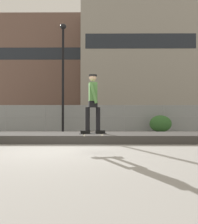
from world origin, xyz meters
name	(u,v)px	position (x,y,z in m)	size (l,w,h in m)	color
ground_plane	(63,151)	(0.00, 0.00, 0.00)	(120.00, 120.00, 0.00)	gray
gravel_berm	(74,137)	(0.00, 2.96, 0.16)	(14.45, 2.49, 0.32)	#3D3A38
skateboard	(93,134)	(0.91, -0.21, 0.54)	(0.82, 0.31, 0.07)	black
skater	(93,100)	(0.91, -0.21, 1.54)	(0.73, 0.61, 1.75)	black
chain_fence	(85,118)	(0.00, 9.69, 0.93)	(16.94, 0.06, 1.85)	gray
street_lamp	(63,65)	(-1.38, 8.66, 4.48)	(0.44, 0.44, 7.27)	black
parked_car_near	(36,119)	(-4.18, 12.45, 0.84)	(4.54, 2.25, 1.66)	#566B4C
parked_car_mid	(118,119)	(2.62, 12.64, 0.84)	(4.55, 2.26, 1.66)	#474C54
parked_car_far	(197,119)	(9.07, 12.47, 0.84)	(4.54, 2.24, 1.66)	#B7BABF
library_building	(46,73)	(-11.76, 48.31, 11.28)	(20.39, 13.60, 22.57)	brown
office_block	(135,65)	(7.79, 38.52, 10.93)	(19.96, 12.90, 21.86)	gray
shrub_left	(161,124)	(5.11, 8.61, 0.56)	(1.45, 1.19, 1.12)	#2D5B28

